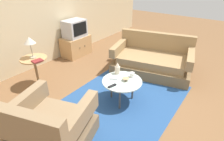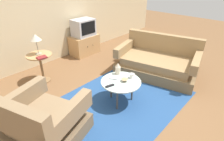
% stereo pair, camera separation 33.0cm
% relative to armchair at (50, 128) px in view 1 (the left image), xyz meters
% --- Properties ---
extents(ground_plane, '(16.00, 16.00, 0.00)m').
position_rel_armchair_xyz_m(ground_plane, '(1.53, -0.20, -0.30)').
color(ground_plane, brown).
extents(back_wall, '(9.00, 0.12, 2.70)m').
position_rel_armchair_xyz_m(back_wall, '(1.53, 2.35, 1.05)').
color(back_wall, '#CCB78E').
rests_on(back_wall, ground).
extents(area_rug, '(2.50, 1.89, 0.00)m').
position_rel_armchair_xyz_m(area_rug, '(1.40, -0.23, -0.30)').
color(area_rug, navy).
rests_on(area_rug, ground).
extents(armchair, '(1.18, 1.22, 0.87)m').
position_rel_armchair_xyz_m(armchair, '(0.00, 0.00, 0.00)').
color(armchair, brown).
rests_on(armchair, ground).
extents(couch, '(1.38, 1.95, 0.86)m').
position_rel_armchair_xyz_m(couch, '(2.80, -0.16, -0.03)').
color(couch, brown).
rests_on(couch, ground).
extents(coffee_table, '(0.71, 0.71, 0.44)m').
position_rel_armchair_xyz_m(coffee_table, '(1.40, -0.23, 0.10)').
color(coffee_table, '#B2C6C1').
rests_on(coffee_table, ground).
extents(side_table, '(0.52, 0.52, 0.64)m').
position_rel_armchair_xyz_m(side_table, '(0.81, 1.49, 0.16)').
color(side_table, tan).
rests_on(side_table, ground).
extents(tv_stand, '(0.79, 0.51, 0.54)m').
position_rel_armchair_xyz_m(tv_stand, '(2.43, 2.01, -0.03)').
color(tv_stand, tan).
rests_on(tv_stand, ground).
extents(television, '(0.59, 0.43, 0.46)m').
position_rel_armchair_xyz_m(television, '(2.43, 2.00, 0.47)').
color(television, '#B7B7BC').
rests_on(television, tv_stand).
extents(table_lamp, '(0.22, 0.22, 0.43)m').
position_rel_armchair_xyz_m(table_lamp, '(0.81, 1.51, 0.68)').
color(table_lamp, '#9E937A').
rests_on(table_lamp, side_table).
extents(vase, '(0.10, 0.10, 0.23)m').
position_rel_armchair_xyz_m(vase, '(1.56, -0.02, 0.25)').
color(vase, beige).
rests_on(vase, coffee_table).
extents(mug, '(0.13, 0.08, 0.09)m').
position_rel_armchair_xyz_m(mug, '(1.62, -0.30, 0.18)').
color(mug, white).
rests_on(mug, coffee_table).
extents(bowl, '(0.12, 0.12, 0.05)m').
position_rel_armchair_xyz_m(bowl, '(1.44, -0.28, 0.16)').
color(bowl, tan).
rests_on(bowl, coffee_table).
extents(tv_remote_dark, '(0.16, 0.09, 0.02)m').
position_rel_armchair_xyz_m(tv_remote_dark, '(1.15, -0.20, 0.15)').
color(tv_remote_dark, black).
rests_on(tv_remote_dark, coffee_table).
extents(tv_remote_silver, '(0.12, 0.15, 0.02)m').
position_rel_armchair_xyz_m(tv_remote_silver, '(1.36, -0.08, 0.15)').
color(tv_remote_silver, '#B2B2B7').
rests_on(tv_remote_silver, coffee_table).
extents(book, '(0.20, 0.17, 0.02)m').
position_rel_armchair_xyz_m(book, '(0.76, 1.29, 0.34)').
color(book, maroon).
rests_on(book, side_table).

